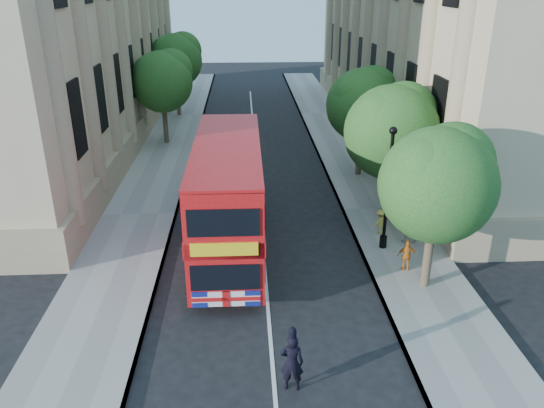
{
  "coord_description": "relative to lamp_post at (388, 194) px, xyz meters",
  "views": [
    {
      "loc": [
        -0.69,
        -13.39,
        10.47
      ],
      "look_at": [
        0.34,
        5.72,
        2.3
      ],
      "focal_mm": 35.0,
      "sensor_mm": 36.0,
      "label": 1
    }
  ],
  "objects": [
    {
      "name": "ground",
      "position": [
        -5.0,
        -6.0,
        -2.51
      ],
      "size": [
        120.0,
        120.0,
        0.0
      ],
      "primitive_type": "plane",
      "color": "black",
      "rests_on": "ground"
    },
    {
      "name": "pavement_right",
      "position": [
        0.75,
        4.0,
        -2.45
      ],
      "size": [
        3.5,
        80.0,
        0.12
      ],
      "primitive_type": "cube",
      "color": "gray",
      "rests_on": "ground"
    },
    {
      "name": "pavement_left",
      "position": [
        -10.75,
        4.0,
        -2.45
      ],
      "size": [
        3.5,
        80.0,
        0.12
      ],
      "primitive_type": "cube",
      "color": "gray",
      "rests_on": "ground"
    },
    {
      "name": "building_right",
      "position": [
        8.8,
        18.0,
        6.49
      ],
      "size": [
        12.0,
        38.0,
        18.0
      ],
      "primitive_type": "cube",
      "color": "tan",
      "rests_on": "ground"
    },
    {
      "name": "building_left",
      "position": [
        -18.8,
        18.0,
        6.49
      ],
      "size": [
        12.0,
        38.0,
        18.0
      ],
      "primitive_type": "cube",
      "color": "tan",
      "rests_on": "ground"
    },
    {
      "name": "tree_right_near",
      "position": [
        0.84,
        -2.97,
        1.74
      ],
      "size": [
        4.0,
        4.0,
        6.08
      ],
      "color": "#473828",
      "rests_on": "ground"
    },
    {
      "name": "tree_right_mid",
      "position": [
        0.84,
        3.03,
        1.93
      ],
      "size": [
        4.2,
        4.2,
        6.37
      ],
      "color": "#473828",
      "rests_on": "ground"
    },
    {
      "name": "tree_right_far",
      "position": [
        0.84,
        9.03,
        1.8
      ],
      "size": [
        4.0,
        4.0,
        6.15
      ],
      "color": "#473828",
      "rests_on": "ground"
    },
    {
      "name": "tree_left_far",
      "position": [
        -10.96,
        16.03,
        1.93
      ],
      "size": [
        4.0,
        4.0,
        6.3
      ],
      "color": "#473828",
      "rests_on": "ground"
    },
    {
      "name": "tree_left_back",
      "position": [
        -10.96,
        24.03,
        2.2
      ],
      "size": [
        4.2,
        4.2,
        6.65
      ],
      "color": "#473828",
      "rests_on": "ground"
    },
    {
      "name": "lamp_post",
      "position": [
        0.0,
        0.0,
        0.0
      ],
      "size": [
        0.32,
        0.32,
        5.16
      ],
      "color": "black",
      "rests_on": "pavement_right"
    },
    {
      "name": "double_decker_bus",
      "position": [
        -6.38,
        0.31,
        -0.02
      ],
      "size": [
        2.65,
        9.77,
        4.5
      ],
      "rotation": [
        0.0,
        0.0,
        -0.0
      ],
      "color": "#B80C0E",
      "rests_on": "ground"
    },
    {
      "name": "box_van",
      "position": [
        -6.8,
        6.65,
        -1.23
      ],
      "size": [
        1.89,
        4.58,
        2.62
      ],
      "rotation": [
        0.0,
        0.0,
        -0.0
      ],
      "color": "black",
      "rests_on": "ground"
    },
    {
      "name": "police_constable",
      "position": [
        -4.53,
        -7.92,
        -1.63
      ],
      "size": [
        0.69,
        0.5,
        1.76
      ],
      "primitive_type": "imported",
      "rotation": [
        0.0,
        0.0,
        3.01
      ],
      "color": "black",
      "rests_on": "ground"
    },
    {
      "name": "woman_pedestrian",
      "position": [
        1.14,
        0.49,
        -1.61
      ],
      "size": [
        0.8,
        0.64,
        1.56
      ],
      "primitive_type": "imported",
      "rotation": [
        0.0,
        0.0,
        3.07
      ],
      "color": "beige",
      "rests_on": "pavement_right"
    },
    {
      "name": "child_a",
      "position": [
        0.4,
        -1.91,
        -1.76
      ],
      "size": [
        0.76,
        0.38,
        1.25
      ],
      "primitive_type": "imported",
      "rotation": [
        0.0,
        0.0,
        3.04
      ],
      "color": "orange",
      "rests_on": "pavement_right"
    },
    {
      "name": "child_b",
      "position": [
        0.18,
        1.27,
        -1.83
      ],
      "size": [
        0.84,
        0.69,
        1.13
      ],
      "primitive_type": "imported",
      "rotation": [
        0.0,
        0.0,
        3.58
      ],
      "color": "gold",
      "rests_on": "pavement_right"
    }
  ]
}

